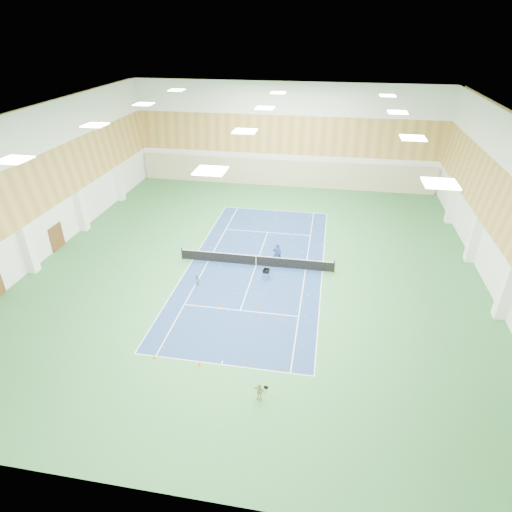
# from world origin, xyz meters

# --- Properties ---
(ground) EXTENTS (40.00, 40.00, 0.00)m
(ground) POSITION_xyz_m (0.00, 0.00, 0.00)
(ground) COLOR #2D6A36
(ground) RESTS_ON ground
(room_shell) EXTENTS (36.00, 40.00, 12.00)m
(room_shell) POSITION_xyz_m (0.00, 0.00, 6.00)
(room_shell) COLOR white
(room_shell) RESTS_ON ground
(wood_cladding) EXTENTS (36.00, 40.00, 8.00)m
(wood_cladding) POSITION_xyz_m (0.00, 0.00, 8.00)
(wood_cladding) COLOR #BF9047
(wood_cladding) RESTS_ON room_shell
(ceiling_light_grid) EXTENTS (21.40, 25.40, 0.06)m
(ceiling_light_grid) POSITION_xyz_m (0.00, 0.00, 11.92)
(ceiling_light_grid) COLOR white
(ceiling_light_grid) RESTS_ON room_shell
(court_surface) EXTENTS (10.97, 23.77, 0.01)m
(court_surface) POSITION_xyz_m (0.00, 0.00, 0.01)
(court_surface) COLOR navy
(court_surface) RESTS_ON ground
(tennis_balls_scatter) EXTENTS (10.57, 22.77, 0.07)m
(tennis_balls_scatter) POSITION_xyz_m (0.00, 0.00, 0.05)
(tennis_balls_scatter) COLOR #C8E426
(tennis_balls_scatter) RESTS_ON ground
(tennis_net) EXTENTS (12.80, 0.10, 1.10)m
(tennis_net) POSITION_xyz_m (0.00, 0.00, 0.55)
(tennis_net) COLOR black
(tennis_net) RESTS_ON ground
(back_curtain) EXTENTS (35.40, 0.16, 3.20)m
(back_curtain) POSITION_xyz_m (0.00, 19.75, 1.60)
(back_curtain) COLOR #C6B793
(back_curtain) RESTS_ON ground
(door_left_b) EXTENTS (0.08, 1.80, 2.20)m
(door_left_b) POSITION_xyz_m (-17.92, 0.00, 1.10)
(door_left_b) COLOR #593319
(door_left_b) RESTS_ON ground
(coach) EXTENTS (0.77, 0.56, 1.94)m
(coach) POSITION_xyz_m (1.66, 0.60, 0.97)
(coach) COLOR navy
(coach) RESTS_ON ground
(child_court) EXTENTS (0.50, 0.40, 0.97)m
(child_court) POSITION_xyz_m (-3.89, -3.77, 0.49)
(child_court) COLOR gray
(child_court) RESTS_ON ground
(child_apron) EXTENTS (0.68, 0.41, 1.08)m
(child_apron) POSITION_xyz_m (2.64, -14.06, 0.54)
(child_apron) COLOR tan
(child_apron) RESTS_ON ground
(ball_cart) EXTENTS (0.57, 0.57, 0.86)m
(ball_cart) POSITION_xyz_m (1.15, -1.89, 0.43)
(ball_cart) COLOR black
(ball_cart) RESTS_ON ground
(cone_svc_a) EXTENTS (0.20, 0.20, 0.22)m
(cone_svc_a) POSITION_xyz_m (-3.12, -6.31, 0.11)
(cone_svc_a) COLOR #FF430D
(cone_svc_a) RESTS_ON ground
(cone_svc_b) EXTENTS (0.23, 0.23, 0.25)m
(cone_svc_b) POSITION_xyz_m (-1.53, -6.00, 0.12)
(cone_svc_b) COLOR #E04F0B
(cone_svc_b) RESTS_ON ground
(cone_svc_c) EXTENTS (0.20, 0.20, 0.22)m
(cone_svc_c) POSITION_xyz_m (1.03, -5.80, 0.11)
(cone_svc_c) COLOR orange
(cone_svc_c) RESTS_ON ground
(cone_svc_d) EXTENTS (0.22, 0.22, 0.24)m
(cone_svc_d) POSITION_xyz_m (2.92, -6.96, 0.12)
(cone_svc_d) COLOR #FF5E0D
(cone_svc_d) RESTS_ON ground
(cone_base_a) EXTENTS (0.19, 0.19, 0.21)m
(cone_base_a) POSITION_xyz_m (-4.13, -12.06, 0.10)
(cone_base_a) COLOR #F3490C
(cone_base_a) RESTS_ON ground
(cone_base_b) EXTENTS (0.23, 0.23, 0.25)m
(cone_base_b) POSITION_xyz_m (-1.26, -12.16, 0.12)
(cone_base_b) COLOR #FF640D
(cone_base_b) RESTS_ON ground
(cone_base_c) EXTENTS (0.19, 0.19, 0.21)m
(cone_base_c) POSITION_xyz_m (1.53, -11.61, 0.11)
(cone_base_c) COLOR #D6670B
(cone_base_c) RESTS_ON ground
(cone_base_d) EXTENTS (0.20, 0.20, 0.22)m
(cone_base_d) POSITION_xyz_m (3.62, -11.66, 0.11)
(cone_base_d) COLOR #FF580D
(cone_base_d) RESTS_ON ground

